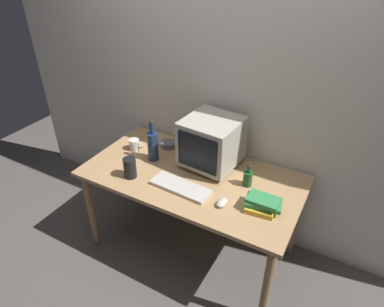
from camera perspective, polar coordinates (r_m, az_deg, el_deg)
name	(u,v)px	position (r m, az deg, el deg)	size (l,w,h in m)	color
ground_plane	(192,246)	(2.94, 0.00, -15.29)	(6.00, 6.00, 0.00)	#56514C
back_wall	(223,86)	(2.57, 5.21, 11.19)	(4.00, 0.08, 2.50)	silver
desk	(192,184)	(2.49, 0.00, -5.13)	(1.57, 0.82, 0.74)	tan
crt_monitor	(212,142)	(2.45, 3.31, 1.93)	(0.41, 0.42, 0.37)	#B2AD9E
keyboard	(180,187)	(2.31, -1.97, -5.64)	(0.42, 0.15, 0.02)	beige
computer_mouse	(222,202)	(2.18, 5.08, -8.22)	(0.06, 0.10, 0.04)	beige
bottle_tall	(153,145)	(2.56, -6.62, 1.41)	(0.08, 0.08, 0.33)	navy
bottle_short	(248,178)	(2.34, 9.38, -4.07)	(0.06, 0.06, 0.17)	#1E4C23
book_stack	(262,204)	(2.17, 11.78, -8.30)	(0.24, 0.19, 0.09)	gold
mug	(135,145)	(2.74, -9.64, 1.48)	(0.12, 0.08, 0.09)	white
cd_spindle	(168,144)	(2.75, -4.03, 1.52)	(0.12, 0.12, 0.04)	#595B66
metal_canister	(130,168)	(2.42, -10.41, -2.38)	(0.09, 0.09, 0.15)	black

